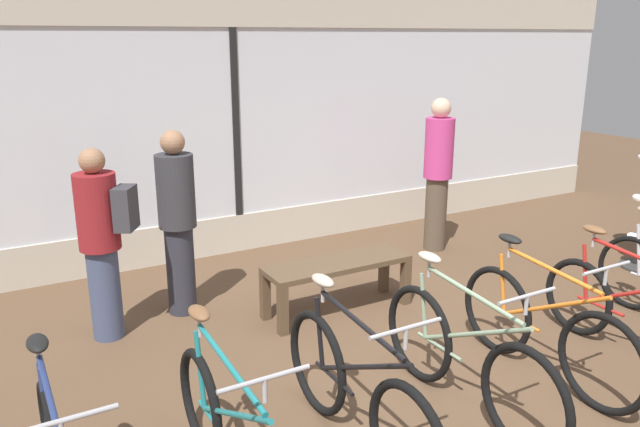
# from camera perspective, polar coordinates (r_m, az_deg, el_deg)

# --- Properties ---
(ground_plane) EXTENTS (24.00, 24.00, 0.00)m
(ground_plane) POSITION_cam_1_polar(r_m,az_deg,el_deg) (4.92, 8.83, -14.92)
(ground_plane) COLOR brown
(shop_back_wall) EXTENTS (12.00, 0.08, 3.20)m
(shop_back_wall) POSITION_cam_1_polar(r_m,az_deg,el_deg) (7.29, -7.80, 8.95)
(shop_back_wall) COLOR beige
(shop_back_wall) RESTS_ON ground_plane
(bicycle_center_left) EXTENTS (0.46, 1.74, 1.04)m
(bicycle_center_left) POSITION_cam_1_polar(r_m,az_deg,el_deg) (3.99, 3.34, -16.10)
(bicycle_center_left) COLOR black
(bicycle_center_left) RESTS_ON ground_plane
(bicycle_center) EXTENTS (0.46, 1.76, 1.05)m
(bicycle_center) POSITION_cam_1_polar(r_m,az_deg,el_deg) (4.45, 13.15, -12.80)
(bicycle_center) COLOR black
(bicycle_center) RESTS_ON ground_plane
(bicycle_center_right) EXTENTS (0.46, 1.71, 1.04)m
(bicycle_center_right) POSITION_cam_1_polar(r_m,az_deg,el_deg) (5.03, 19.79, -9.94)
(bicycle_center_right) COLOR black
(bicycle_center_right) RESTS_ON ground_plane
(bicycle_right) EXTENTS (0.46, 1.66, 1.02)m
(bicycle_right) POSITION_cam_1_polar(r_m,az_deg,el_deg) (5.61, 26.38, -8.21)
(bicycle_right) COLOR black
(bicycle_right) RESTS_ON ground_plane
(display_bench) EXTENTS (1.40, 0.44, 0.50)m
(display_bench) POSITION_cam_1_polar(r_m,az_deg,el_deg) (5.82, 1.61, -5.25)
(display_bench) COLOR brown
(display_bench) RESTS_ON ground_plane
(customer_near_rack) EXTENTS (0.38, 0.38, 1.72)m
(customer_near_rack) POSITION_cam_1_polar(r_m,az_deg,el_deg) (5.79, -12.90, -0.54)
(customer_near_rack) COLOR #2D2D38
(customer_near_rack) RESTS_ON ground_plane
(customer_by_window) EXTENTS (0.56, 0.50, 1.65)m
(customer_by_window) POSITION_cam_1_polar(r_m,az_deg,el_deg) (5.47, -19.30, -2.20)
(customer_by_window) COLOR #424C6B
(customer_by_window) RESTS_ON ground_plane
(customer_mid_floor) EXTENTS (0.47, 0.47, 1.82)m
(customer_mid_floor) POSITION_cam_1_polar(r_m,az_deg,el_deg) (7.51, 10.73, 3.83)
(customer_mid_floor) COLOR brown
(customer_mid_floor) RESTS_ON ground_plane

